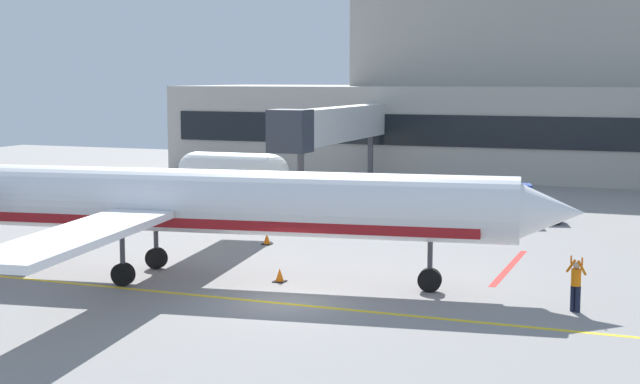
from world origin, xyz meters
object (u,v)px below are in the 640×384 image
at_px(fuel_tank, 233,170).
at_px(pushback_tractor, 212,198).
at_px(regional_jet, 159,201).
at_px(marshaller, 576,284).
at_px(baggage_tug, 528,205).

bearing_deg(fuel_tank, pushback_tractor, -70.52).
distance_m(regional_jet, marshaller, 16.34).
bearing_deg(pushback_tractor, regional_jet, -68.93).
distance_m(regional_jet, fuel_tank, 27.73).
bearing_deg(marshaller, pushback_tractor, 144.49).
relative_size(regional_jet, pushback_tractor, 10.85).
bearing_deg(marshaller, baggage_tug, 103.13).
height_order(regional_jet, marshaller, regional_jet).
xyz_separation_m(regional_jet, pushback_tractor, (-6.39, 16.57, -2.22)).
distance_m(baggage_tug, pushback_tractor, 18.34).
height_order(baggage_tug, pushback_tractor, baggage_tug).
bearing_deg(baggage_tug, pushback_tractor, -169.50).
bearing_deg(baggage_tug, marshaller, -76.87).
xyz_separation_m(regional_jet, baggage_tug, (11.65, 19.91, -2.20)).
bearing_deg(fuel_tank, marshaller, -44.54).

